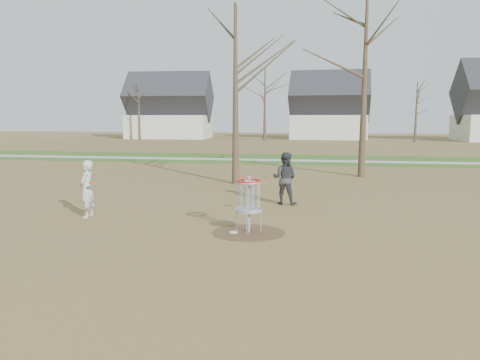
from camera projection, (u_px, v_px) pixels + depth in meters
name	position (u px, v px, depth m)	size (l,w,h in m)	color
ground	(249.00, 233.00, 11.49)	(160.00, 160.00, 0.00)	brown
green_band	(299.00, 159.00, 31.96)	(160.00, 8.00, 0.01)	#2D5119
footpath	(299.00, 160.00, 30.98)	(160.00, 1.50, 0.01)	#9E9E99
dirt_circle	(249.00, 232.00, 11.49)	(1.80, 1.80, 0.01)	#47331E
player_standing	(87.00, 189.00, 13.16)	(0.59, 0.39, 1.62)	#BDBDBD
player_throwing	(285.00, 178.00, 15.22)	(0.83, 0.64, 1.70)	#333438
disc_grounded	(233.00, 232.00, 11.46)	(0.22, 0.22, 0.02)	silver
discs_in_play	(184.00, 183.00, 13.04)	(4.76, 1.57, 0.11)	#EA510C
disc_golf_basket	(249.00, 196.00, 11.37)	(0.64, 0.64, 1.35)	#9EA3AD
bare_trees	(328.00, 92.00, 45.35)	(52.62, 44.98, 9.00)	#382B1E
houses_row	(347.00, 113.00, 61.47)	(56.51, 10.01, 7.26)	silver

